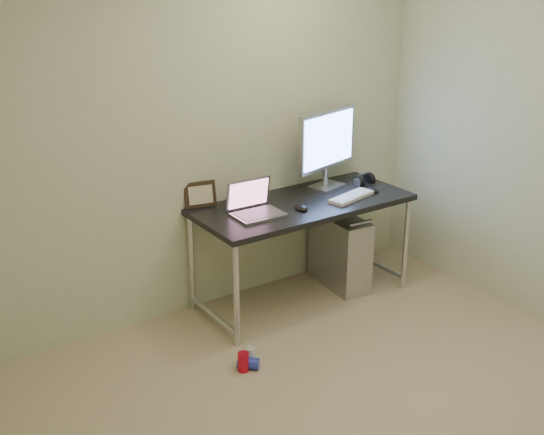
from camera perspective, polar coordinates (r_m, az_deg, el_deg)
The scene contains 18 objects.
floor at distance 3.84m, azimuth 8.56°, elevation -16.93°, with size 3.50×3.50×0.00m, color tan.
wall_back at distance 4.60m, azimuth -5.51°, elevation 7.06°, with size 3.50×0.02×2.50m, color beige.
wall_left at distance 2.46m, azimuth -21.64°, elevation -7.05°, with size 0.02×3.50×2.50m, color beige.
desk at distance 4.78m, azimuth 2.59°, elevation 0.41°, with size 1.55×0.68×0.75m.
tower_computer at distance 5.17m, azimuth 5.70°, elevation -2.79°, with size 0.28×0.55×0.59m.
cable_a at distance 5.28m, azimuth 3.48°, elevation -0.73°, with size 0.01×0.01×0.70m, color black.
cable_b at distance 5.32m, azimuth 4.38°, elevation -0.79°, with size 0.01×0.01×0.72m, color black.
can_red at distance 4.20m, azimuth -2.42°, elevation -11.98°, with size 0.07×0.07×0.12m, color red.
can_white at distance 4.26m, azimuth -1.80°, elevation -11.51°, with size 0.06×0.06×0.11m, color white.
can_blue at distance 4.24m, azimuth -1.99°, elevation -12.08°, with size 0.07×0.07×0.13m, color #2632B7.
laptop at distance 4.51m, azimuth -1.47°, elevation 0.93°, with size 0.33×0.27×0.23m.
monitor at distance 4.98m, azimuth 4.65°, elevation 6.24°, with size 0.60×0.24×0.58m.
keyboard at distance 4.85m, azimuth 6.67°, elevation 1.74°, with size 0.38×0.12×0.02m, color silver.
mouse_right at distance 5.01m, azimuth 8.43°, elevation 2.37°, with size 0.07×0.11×0.04m, color black.
mouse_left at distance 4.60m, azimuth 2.47°, elevation 0.92°, with size 0.08×0.12×0.04m, color black.
headphones at distance 5.17m, azimuth 7.70°, elevation 3.09°, with size 0.16×0.10×0.10m.
picture_frame at distance 4.65m, azimuth -6.05°, elevation 1.93°, with size 0.22×0.03×0.18m, color black.
webcam at distance 4.75m, azimuth -3.31°, elevation 2.27°, with size 0.04×0.03×0.11m.
Camera 1 is at (-2.14, -2.17, 2.34)m, focal length 45.00 mm.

